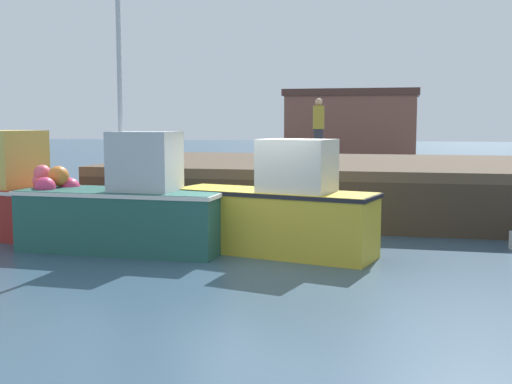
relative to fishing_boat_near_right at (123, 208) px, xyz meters
The scene contains 6 objects.
ground 2.98m from the fishing_boat_near_right, ahead, with size 120.00×160.00×0.10m.
pier 7.72m from the fishing_boat_near_right, 58.92° to the left, with size 13.15×8.35×1.50m.
fishing_boat_near_right is the anchor object (origin of this frame).
fishing_boat_mid 3.20m from the fishing_boat_near_right, ahead, with size 4.34×2.22×2.32m.
dockworker 7.76m from the fishing_boat_near_right, 65.55° to the left, with size 0.34×0.34×1.85m.
warehouse 36.36m from the fishing_boat_near_right, 87.12° to the left, with size 9.78×4.51×5.06m.
Camera 1 is at (2.77, -12.11, 2.65)m, focal length 44.96 mm.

